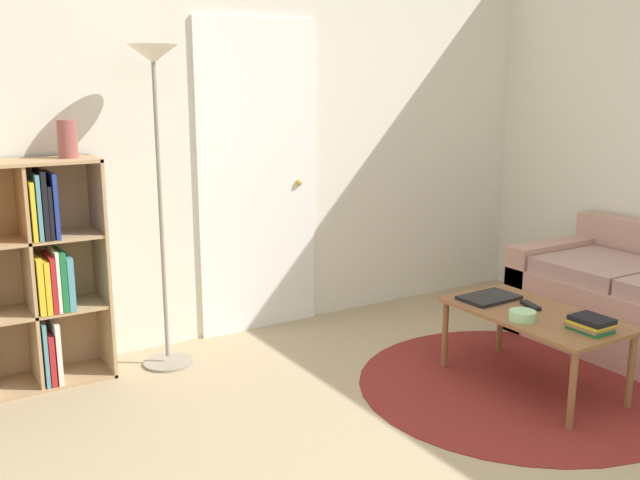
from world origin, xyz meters
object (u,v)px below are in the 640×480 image
(floor_lamp, at_px, (156,115))
(laptop, at_px, (489,298))
(vase_on_shelf, at_px, (67,139))
(bowl, at_px, (522,316))
(coffee_table, at_px, (534,320))

(floor_lamp, height_order, laptop, floor_lamp)
(laptop, relative_size, vase_on_shelf, 1.64)
(bowl, bearing_deg, vase_on_shelf, 141.14)
(floor_lamp, relative_size, coffee_table, 1.86)
(bowl, height_order, vase_on_shelf, vase_on_shelf)
(laptop, bearing_deg, vase_on_shelf, 149.93)
(laptop, xyz_separation_m, vase_on_shelf, (-2.01, 1.16, 0.91))
(laptop, distance_m, vase_on_shelf, 2.49)
(bowl, bearing_deg, floor_lamp, 135.51)
(laptop, bearing_deg, floor_lamp, 145.97)
(floor_lamp, bearing_deg, laptop, -34.03)
(coffee_table, distance_m, vase_on_shelf, 2.69)
(floor_lamp, bearing_deg, vase_on_shelf, 165.89)
(coffee_table, distance_m, bowl, 0.18)
(coffee_table, height_order, vase_on_shelf, vase_on_shelf)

